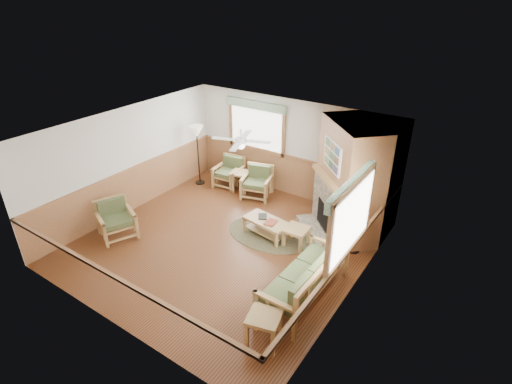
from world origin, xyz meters
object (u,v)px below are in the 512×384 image
Objects in this scene: end_table_chairs at (240,181)px; floor_lamp_left at (198,155)px; coffee_table at (266,228)px; floor_lamp_right at (358,215)px; armchair_back_left at (229,172)px; armchair_back_right at (257,182)px; end_table_sofa at (264,329)px; sofa at (304,277)px; armchair_left at (116,220)px; footstool at (296,236)px.

floor_lamp_left reaches higher than end_table_chairs.
coffee_table is 2.14m from floor_lamp_right.
armchair_back_left is at bearing 173.63° from end_table_chairs.
end_table_sofa is at bearing -70.63° from armchair_back_right.
end_table_sofa is 0.32× the size of floor_lamp_right.
sofa reaches higher than armchair_back_left.
armchair_back_right is 0.48× the size of floor_lamp_left.
coffee_table is 2.46m from end_table_chairs.
floor_lamp_right is at bearing -31.96° from armchair_back_right.
sofa is 4.15m from armchair_back_right.
armchair_left is 0.82× the size of coffee_table.
floor_lamp_left reaches higher than end_table_sofa.
floor_lamp_left is 5.15m from floor_lamp_right.
floor_lamp_right is (0.25, 3.28, 0.63)m from end_table_sofa.
armchair_back_left reaches higher than end_table_sofa.
sofa reaches higher than armchair_left.
armchair_left is at bearing -137.40° from coffee_table.
end_table_chairs is (1.00, 3.52, -0.15)m from armchair_left.
end_table_chairs is 4.00m from floor_lamp_right.
armchair_back_left is 1.01m from floor_lamp_left.
sofa is 1.35m from end_table_sofa.
armchair_back_right is at bearing 138.73° from coffee_table.
coffee_table is at bearing -65.52° from armchair_back_right.
floor_lamp_right reaches higher than footstool.
sofa is at bearing -59.68° from armchair_back_right.
floor_lamp_left reaches higher than armchair_back_left.
end_table_sofa is at bearing -50.04° from end_table_chairs.
sofa is 2.01m from floor_lamp_right.
armchair_back_right is 0.98× the size of armchair_left.
armchair_back_left is 0.46× the size of floor_lamp_right.
floor_lamp_right is (1.17, 0.52, 0.70)m from footstool.
end_table_sofa reaches higher than footstool.
armchair_back_left is 3.62m from armchair_left.
armchair_back_left is 1.45× the size of end_table_sofa.
sofa is at bearing -59.64° from armchair_left.
armchair_back_left is at bearing 153.35° from footstool.
floor_lamp_right is at bearing -39.22° from armchair_left.
armchair_back_right is 5.15m from end_table_sofa.
armchair_left reaches higher than coffee_table.
armchair_back_left reaches higher than footstool.
floor_lamp_right is at bearing -7.61° from floor_lamp_left.
armchair_back_right is 0.80× the size of coffee_table.
coffee_table is at bearing -163.38° from floor_lamp_right.
coffee_table is at bearing -39.67° from end_table_chairs.
armchair_left reaches higher than footstool.
armchair_back_left is 3.47m from footstool.
footstool reaches higher than coffee_table.
floor_lamp_right is at bearing 85.59° from end_table_sofa.
floor_lamp_right reaches higher than armchair_left.
coffee_table is 2.10× the size of footstool.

